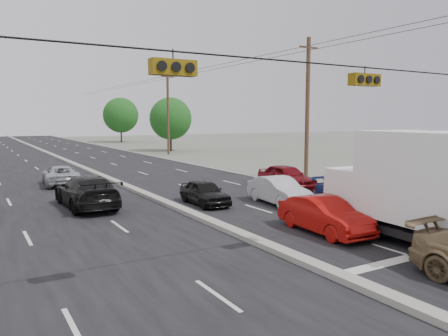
{
  "coord_description": "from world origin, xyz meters",
  "views": [
    {
      "loc": [
        -8.47,
        -8.96,
        4.34
      ],
      "look_at": [
        1.08,
        7.29,
        2.2
      ],
      "focal_mm": 35.0,
      "sensor_mm": 36.0,
      "label": 1
    }
  ],
  "objects_px": {
    "red_sedan": "(324,216)",
    "queue_car_d": "(360,197)",
    "tree_right_mid": "(171,119)",
    "oncoming_far": "(61,175)",
    "box_truck": "(427,187)",
    "oncoming_near": "(87,192)",
    "queue_car_a": "(205,193)",
    "queue_car_b": "(279,191)",
    "utility_pole_right_c": "(168,112)",
    "tree_right_far": "(121,115)",
    "queue_car_e": "(287,177)",
    "utility_pole_right_b": "(307,108)"
  },
  "relations": [
    {
      "from": "utility_pole_right_b",
      "to": "queue_car_b",
      "type": "xyz_separation_m",
      "value": [
        -7.5,
        -6.54,
        -4.42
      ]
    },
    {
      "from": "queue_car_a",
      "to": "queue_car_b",
      "type": "relative_size",
      "value": 0.87
    },
    {
      "from": "queue_car_d",
      "to": "queue_car_e",
      "type": "bearing_deg",
      "value": 82.85
    },
    {
      "from": "tree_right_far",
      "to": "red_sedan",
      "type": "bearing_deg",
      "value": -100.99
    },
    {
      "from": "queue_car_a",
      "to": "tree_right_mid",
      "type": "bearing_deg",
      "value": 70.48
    },
    {
      "from": "tree_right_far",
      "to": "queue_car_d",
      "type": "relative_size",
      "value": 1.62
    },
    {
      "from": "red_sedan",
      "to": "queue_car_d",
      "type": "distance_m",
      "value": 4.43
    },
    {
      "from": "oncoming_near",
      "to": "oncoming_far",
      "type": "bearing_deg",
      "value": -92.89
    },
    {
      "from": "utility_pole_right_c",
      "to": "queue_car_d",
      "type": "height_order",
      "value": "utility_pole_right_c"
    },
    {
      "from": "utility_pole_right_b",
      "to": "queue_car_a",
      "type": "height_order",
      "value": "utility_pole_right_b"
    },
    {
      "from": "tree_right_mid",
      "to": "oncoming_far",
      "type": "height_order",
      "value": "tree_right_mid"
    },
    {
      "from": "box_truck",
      "to": "queue_car_b",
      "type": "distance_m",
      "value": 8.33
    },
    {
      "from": "queue_car_a",
      "to": "tree_right_far",
      "type": "bearing_deg",
      "value": 77.97
    },
    {
      "from": "utility_pole_right_b",
      "to": "oncoming_near",
      "type": "distance_m",
      "value": 16.85
    },
    {
      "from": "utility_pole_right_b",
      "to": "queue_car_b",
      "type": "distance_m",
      "value": 10.89
    },
    {
      "from": "utility_pole_right_b",
      "to": "box_truck",
      "type": "relative_size",
      "value": 1.28
    },
    {
      "from": "tree_right_mid",
      "to": "red_sedan",
      "type": "xyz_separation_m",
      "value": [
        -12.0,
        -41.94,
        -3.65
      ]
    },
    {
      "from": "queue_car_e",
      "to": "oncoming_near",
      "type": "distance_m",
      "value": 12.0
    },
    {
      "from": "queue_car_b",
      "to": "oncoming_far",
      "type": "relative_size",
      "value": 0.91
    },
    {
      "from": "tree_right_far",
      "to": "oncoming_near",
      "type": "height_order",
      "value": "tree_right_far"
    },
    {
      "from": "tree_right_mid",
      "to": "queue_car_d",
      "type": "height_order",
      "value": "tree_right_mid"
    },
    {
      "from": "queue_car_e",
      "to": "tree_right_mid",
      "type": "bearing_deg",
      "value": 78.68
    },
    {
      "from": "queue_car_a",
      "to": "queue_car_b",
      "type": "distance_m",
      "value": 3.77
    },
    {
      "from": "box_truck",
      "to": "red_sedan",
      "type": "distance_m",
      "value": 3.71
    },
    {
      "from": "utility_pole_right_c",
      "to": "queue_car_d",
      "type": "relative_size",
      "value": 1.99
    },
    {
      "from": "utility_pole_right_b",
      "to": "oncoming_far",
      "type": "distance_m",
      "value": 17.49
    },
    {
      "from": "box_truck",
      "to": "tree_right_mid",
      "type": "bearing_deg",
      "value": 80.12
    },
    {
      "from": "oncoming_near",
      "to": "oncoming_far",
      "type": "height_order",
      "value": "oncoming_near"
    },
    {
      "from": "tree_right_far",
      "to": "queue_car_a",
      "type": "height_order",
      "value": "tree_right_far"
    },
    {
      "from": "queue_car_a",
      "to": "queue_car_d",
      "type": "height_order",
      "value": "queue_car_d"
    },
    {
      "from": "utility_pole_right_b",
      "to": "tree_right_far",
      "type": "bearing_deg",
      "value": 86.36
    },
    {
      "from": "queue_car_d",
      "to": "queue_car_a",
      "type": "bearing_deg",
      "value": 138.88
    },
    {
      "from": "red_sedan",
      "to": "queue_car_a",
      "type": "distance_m",
      "value": 7.33
    },
    {
      "from": "queue_car_a",
      "to": "oncoming_near",
      "type": "bearing_deg",
      "value": 158.18
    },
    {
      "from": "box_truck",
      "to": "queue_car_d",
      "type": "xyz_separation_m",
      "value": [
        1.99,
        4.73,
        -1.27
      ]
    },
    {
      "from": "oncoming_near",
      "to": "oncoming_far",
      "type": "distance_m",
      "value": 8.34
    },
    {
      "from": "tree_right_mid",
      "to": "queue_car_e",
      "type": "relative_size",
      "value": 1.63
    },
    {
      "from": "utility_pole_right_b",
      "to": "tree_right_mid",
      "type": "bearing_deg",
      "value": 85.24
    },
    {
      "from": "red_sedan",
      "to": "queue_car_a",
      "type": "height_order",
      "value": "red_sedan"
    },
    {
      "from": "queue_car_a",
      "to": "queue_car_d",
      "type": "distance_m",
      "value": 7.5
    },
    {
      "from": "box_truck",
      "to": "queue_car_a",
      "type": "distance_m",
      "value": 10.66
    },
    {
      "from": "utility_pole_right_b",
      "to": "queue_car_b",
      "type": "height_order",
      "value": "utility_pole_right_b"
    },
    {
      "from": "utility_pole_right_c",
      "to": "oncoming_far",
      "type": "bearing_deg",
      "value": -129.66
    },
    {
      "from": "utility_pole_right_c",
      "to": "queue_car_e",
      "type": "xyz_separation_m",
      "value": [
        -4.11,
        -27.91,
        -4.36
      ]
    },
    {
      "from": "box_truck",
      "to": "oncoming_far",
      "type": "xyz_separation_m",
      "value": [
        -8.35,
        20.65,
        -1.37
      ]
    },
    {
      "from": "tree_right_far",
      "to": "queue_car_b",
      "type": "bearing_deg",
      "value": -100.14
    },
    {
      "from": "queue_car_e",
      "to": "utility_pole_right_b",
      "type": "bearing_deg",
      "value": 35.35
    },
    {
      "from": "red_sedan",
      "to": "queue_car_d",
      "type": "xyz_separation_m",
      "value": [
        4.0,
        1.91,
        0.04
      ]
    },
    {
      "from": "oncoming_near",
      "to": "queue_car_e",
      "type": "bearing_deg",
      "value": 176.65
    },
    {
      "from": "utility_pole_right_c",
      "to": "oncoming_near",
      "type": "height_order",
      "value": "utility_pole_right_c"
    }
  ]
}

